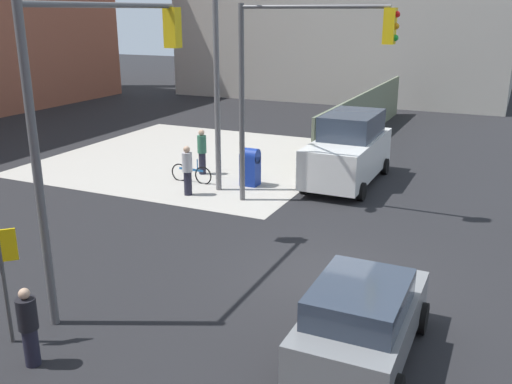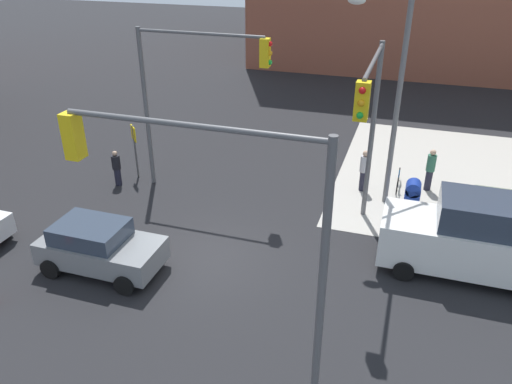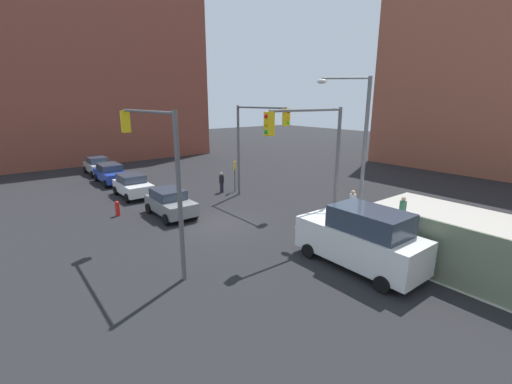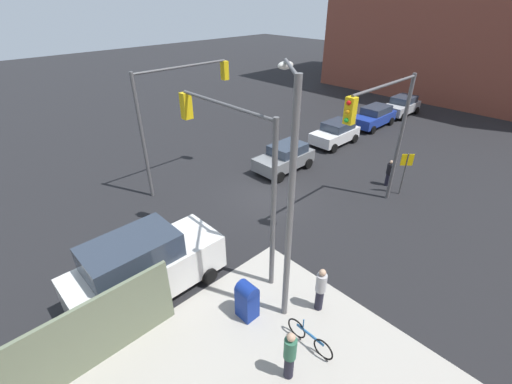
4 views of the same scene
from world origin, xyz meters
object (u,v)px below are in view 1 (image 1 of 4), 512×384
Objects in this scene: sedan_gray at (362,317)px; pedestrian_walking_north at (29,326)px; mailbox_blue at (250,166)px; pedestrian_crossing at (202,151)px; bicycle_leaning_on_fence at (191,174)px; traffic_signal_nw_corner at (101,90)px; van_white_delivery at (349,150)px; traffic_signal_ne_corner at (297,67)px; pedestrian_waiting at (187,170)px; street_lamp_corner at (220,60)px.

sedan_gray is 2.47× the size of pedestrian_walking_north.
pedestrian_crossing reaches higher than mailbox_blue.
traffic_signal_nw_corner is at bearing -161.50° from bicycle_leaning_on_fence.
van_white_delivery is 2.97× the size of pedestrian_crossing.
mailbox_blue is at bearing 54.79° from traffic_signal_ne_corner.
traffic_signal_ne_corner is at bearing 47.86° from pedestrian_crossing.
traffic_signal_nw_corner is at bearing 164.66° from traffic_signal_ne_corner.
bicycle_leaning_on_fence is (8.06, 2.70, -4.28)m from traffic_signal_nw_corner.
pedestrian_waiting is (-2.00, 1.50, 0.17)m from mailbox_blue.
pedestrian_waiting is (-2.60, -0.90, -0.02)m from pedestrian_crossing.
sedan_gray is (-0.58, -6.14, -3.78)m from traffic_signal_nw_corner.
van_white_delivery is at bearing -58.96° from mailbox_blue.
sedan_gray is 2.12× the size of pedestrian_crossing.
pedestrian_waiting reaches higher than bicycle_leaning_on_fence.
traffic_signal_nw_corner is at bearing 165.69° from van_white_delivery.
pedestrian_walking_north is (-10.00, -2.70, -0.13)m from pedestrian_waiting.
pedestrian_crossing is at bearing 75.96° from mailbox_blue.
pedestrian_crossing reaches higher than sedan_gray.
van_white_delivery is at bearing -14.31° from traffic_signal_nw_corner.
van_white_delivery is at bearing -4.61° from pedestrian_walking_north.
pedestrian_walking_north is at bearing -174.29° from mailbox_blue.
pedestrian_crossing is at bearing 45.53° from street_lamp_corner.
traffic_signal_ne_corner reaches higher than sedan_gray.
traffic_signal_nw_corner is 1.00× the size of traffic_signal_ne_corner.
pedestrian_walking_north is at bearing -168.17° from traffic_signal_nw_corner.
street_lamp_corner is 2.07× the size of sedan_gray.
traffic_signal_nw_corner is at bearing -172.15° from street_lamp_corner.
pedestrian_crossing is at bearing 17.39° from traffic_signal_nw_corner.
pedestrian_crossing is at bearing 139.32° from pedestrian_waiting.
traffic_signal_nw_corner is 7.23m from sedan_gray.
pedestrian_crossing is (2.30, 4.81, -3.65)m from traffic_signal_ne_corner.
traffic_signal_ne_corner is 5.37m from pedestrian_waiting.
pedestrian_crossing is at bearing 19.51° from pedestrian_walking_north.
van_white_delivery is at bearing 86.74° from pedestrian_crossing.
van_white_delivery is 3.02× the size of pedestrian_waiting.
van_white_delivery is at bearing -49.59° from street_lamp_corner.
traffic_signal_ne_corner is at bearing 167.70° from van_white_delivery.
van_white_delivery reaches higher than pedestrian_waiting.
sedan_gray is at bearing -138.17° from street_lamp_corner.
sedan_gray is at bearing -59.52° from pedestrian_walking_north.
pedestrian_walking_north is at bearing -163.41° from bicycle_leaning_on_fence.
mailbox_blue is 0.26× the size of van_white_delivery.
sedan_gray reaches higher than bicycle_leaning_on_fence.
bicycle_leaning_on_fence is at bearing 105.28° from mailbox_blue.
traffic_signal_nw_corner is 5.12m from pedestrian_walking_north.
pedestrian_walking_north is (-2.76, 5.44, -0.04)m from sedan_gray.
street_lamp_corner reaches higher than bicycle_leaning_on_fence.
pedestrian_waiting is (-3.93, 4.70, -0.35)m from van_white_delivery.
traffic_signal_ne_corner is at bearing 29.27° from sedan_gray.
bicycle_leaning_on_fence is at bearing -6.96° from pedestrian_crossing.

